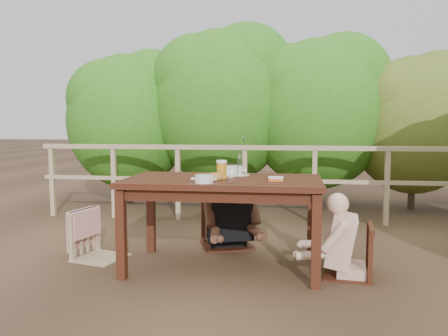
# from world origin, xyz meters

# --- Properties ---
(ground) EXTENTS (60.00, 60.00, 0.00)m
(ground) POSITION_xyz_m (0.00, 0.00, 0.00)
(ground) COLOR brown
(ground) RESTS_ON ground
(table) EXTENTS (1.72, 0.97, 0.80)m
(table) POSITION_xyz_m (0.00, 0.00, 0.40)
(table) COLOR #35160C
(table) RESTS_ON ground
(chair_left) EXTENTS (0.54, 0.54, 0.88)m
(chair_left) POSITION_xyz_m (-1.21, 0.12, 0.44)
(chair_left) COLOR tan
(chair_left) RESTS_ON ground
(chair_far) EXTENTS (0.64, 0.64, 1.01)m
(chair_far) POSITION_xyz_m (-0.07, 0.74, 0.50)
(chair_far) COLOR #35160C
(chair_far) RESTS_ON ground
(chair_right) EXTENTS (0.46, 0.46, 0.84)m
(chair_right) POSITION_xyz_m (1.09, -0.07, 0.42)
(chair_right) COLOR #35160C
(chair_right) RESTS_ON ground
(woman) EXTENTS (0.74, 0.82, 1.36)m
(woman) POSITION_xyz_m (-0.07, 0.76, 0.68)
(woman) COLOR black
(woman) RESTS_ON ground
(diner_right) EXTENTS (0.63, 0.53, 1.17)m
(diner_right) POSITION_xyz_m (1.12, -0.07, 0.58)
(diner_right) COLOR #D7A493
(diner_right) RESTS_ON ground
(railing) EXTENTS (5.60, 0.10, 1.01)m
(railing) POSITION_xyz_m (0.00, 2.00, 0.51)
(railing) COLOR tan
(railing) RESTS_ON ground
(hedge_row) EXTENTS (6.60, 1.60, 3.80)m
(hedge_row) POSITION_xyz_m (0.40, 3.20, 1.90)
(hedge_row) COLOR #2D6717
(hedge_row) RESTS_ON ground
(soup_near) EXTENTS (0.25, 0.25, 0.08)m
(soup_near) POSITION_xyz_m (-0.11, -0.33, 0.84)
(soup_near) COLOR white
(soup_near) RESTS_ON table
(soup_far) EXTENTS (0.30, 0.30, 0.10)m
(soup_far) POSITION_xyz_m (0.06, 0.30, 0.85)
(soup_far) COLOR silver
(soup_far) RESTS_ON table
(bread_roll) EXTENTS (0.14, 0.11, 0.08)m
(bread_roll) POSITION_xyz_m (-0.05, -0.15, 0.84)
(bread_roll) COLOR #AD6232
(bread_roll) RESTS_ON table
(beer_glass) EXTENTS (0.09, 0.09, 0.18)m
(beer_glass) POSITION_xyz_m (-0.01, -0.01, 0.89)
(beer_glass) COLOR #C9700B
(beer_glass) RESTS_ON table
(bottle) EXTENTS (0.06, 0.06, 0.23)m
(bottle) POSITION_xyz_m (0.14, 0.08, 0.91)
(bottle) COLOR white
(bottle) RESTS_ON table
(tumbler) EXTENTS (0.07, 0.07, 0.08)m
(tumbler) POSITION_xyz_m (0.11, -0.27, 0.83)
(tumbler) COLOR silver
(tumbler) RESTS_ON table
(butter_tub) EXTENTS (0.13, 0.09, 0.05)m
(butter_tub) POSITION_xyz_m (0.47, -0.13, 0.82)
(butter_tub) COLOR silver
(butter_tub) RESTS_ON table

